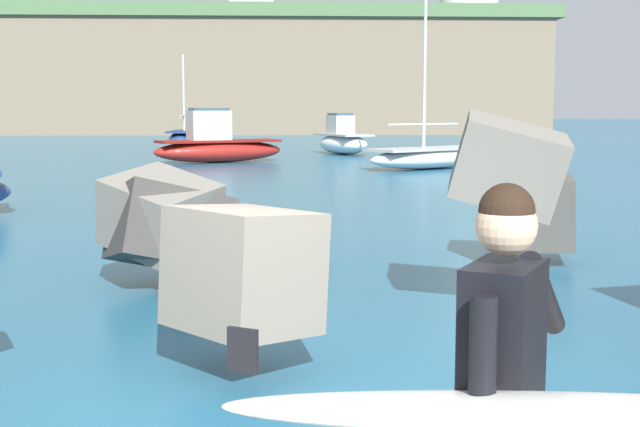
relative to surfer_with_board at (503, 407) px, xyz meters
name	(u,v)px	position (x,y,z in m)	size (l,w,h in m)	color
ground_plane	(267,397)	(-0.87, 3.77, -1.28)	(400.00, 400.00, 0.00)	#235B7A
breakwater_jetty	(511,236)	(1.52, 5.45, -0.26)	(28.90, 8.37, 2.28)	slate
surfer_with_board	(503,407)	(0.00, 0.00, 0.00)	(2.00, 1.56, 1.78)	black
boat_near_right	(217,146)	(-3.56, 33.81, -0.55)	(5.93, 3.91, 2.34)	maroon
boat_mid_centre	(432,156)	(5.03, 29.64, -0.80)	(6.08, 5.11, 8.03)	white
boat_mid_right	(343,141)	(2.33, 40.35, -0.58)	(3.20, 4.71, 2.09)	white
boat_far_centre	(185,138)	(-6.62, 48.61, -0.72)	(1.87, 6.06, 5.52)	navy
headland_bluff	(184,77)	(-11.55, 91.15, 4.55)	(71.91, 37.62, 11.62)	#756651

